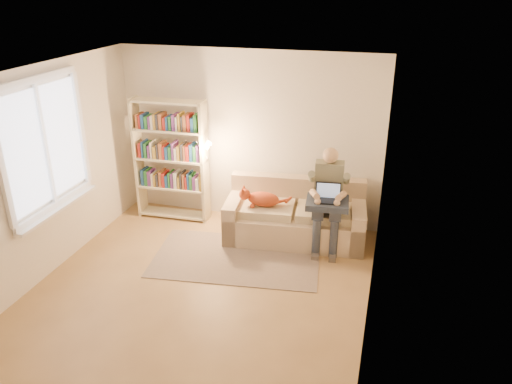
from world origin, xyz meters
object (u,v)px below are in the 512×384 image
(sofa, at_px, (295,218))
(laptop, at_px, (327,196))
(cat, at_px, (261,198))
(person, at_px, (328,194))
(bookshelf, at_px, (171,154))

(sofa, xyz_separation_m, laptop, (0.46, -0.23, 0.51))
(cat, bearing_deg, person, -1.53)
(sofa, distance_m, person, 0.68)
(laptop, bearing_deg, cat, 170.84)
(bookshelf, bearing_deg, person, -8.23)
(cat, xyz_separation_m, laptop, (0.93, -0.05, 0.17))
(person, height_order, bookshelf, bookshelf)
(cat, height_order, bookshelf, bookshelf)
(person, bearing_deg, sofa, 161.45)
(person, relative_size, cat, 2.06)
(cat, height_order, laptop, laptop)
(laptop, relative_size, bookshelf, 0.19)
(cat, relative_size, bookshelf, 0.36)
(laptop, xyz_separation_m, bookshelf, (-2.44, 0.38, 0.23))
(person, distance_m, bookshelf, 2.47)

